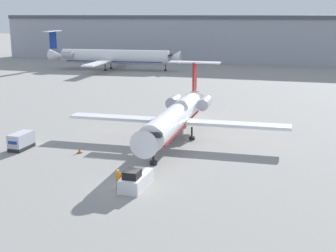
{
  "coord_description": "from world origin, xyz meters",
  "views": [
    {
      "loc": [
        14.88,
        -37.29,
        15.49
      ],
      "look_at": [
        0.0,
        12.25,
        3.09
      ],
      "focal_mm": 50.0,
      "sensor_mm": 36.0,
      "label": 1
    }
  ],
  "objects": [
    {
      "name": "terminal_building",
      "position": [
        0.0,
        120.0,
        7.6
      ],
      "size": [
        180.0,
        16.8,
        15.14
      ],
      "color": "#9EA3AD",
      "rests_on": "ground"
    },
    {
      "name": "airplane_parked_far_left",
      "position": [
        -38.83,
        86.2,
        3.74
      ],
      "size": [
        38.85,
        35.91,
        10.8
      ],
      "color": "white",
      "rests_on": "ground"
    },
    {
      "name": "airplane_main",
      "position": [
        -0.55,
        17.62,
        3.1
      ],
      "size": [
        28.08,
        26.35,
        8.77
      ],
      "color": "white",
      "rests_on": "ground"
    },
    {
      "name": "traffic_cone_left",
      "position": [
        -9.61,
        8.98,
        0.32
      ],
      "size": [
        0.52,
        0.52,
        0.67
      ],
      "color": "black",
      "rests_on": "ground"
    },
    {
      "name": "worker_near_tug",
      "position": [
        -0.92,
        -0.29,
        0.99
      ],
      "size": [
        0.4,
        0.26,
        1.87
      ],
      "color": "#232838",
      "rests_on": "ground"
    },
    {
      "name": "ground_plane",
      "position": [
        0.0,
        0.0,
        0.0
      ],
      "size": [
        600.0,
        600.0,
        0.0
      ],
      "primitive_type": "plane",
      "color": "gray"
    },
    {
      "name": "luggage_cart",
      "position": [
        -16.87,
        8.44,
        0.98
      ],
      "size": [
        1.61,
        3.39,
        1.96
      ],
      "color": "#232326",
      "rests_on": "ground"
    },
    {
      "name": "pushback_tug",
      "position": [
        0.44,
        0.56,
        0.73
      ],
      "size": [
        1.92,
        4.54,
        1.95
      ],
      "color": "silver",
      "rests_on": "ground"
    }
  ]
}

